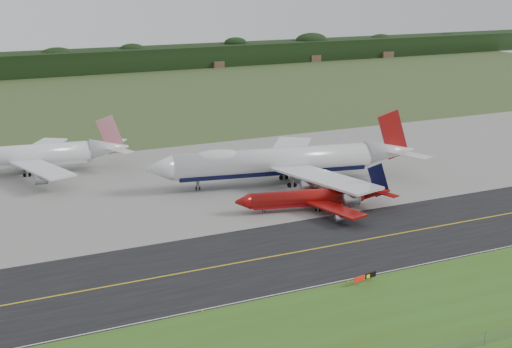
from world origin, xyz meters
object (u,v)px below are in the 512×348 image
object	(u,v)px
jet_red_737	(315,197)
taxiway_sign	(365,277)
jet_ba_747	(282,161)
jet_star_tail	(25,156)

from	to	relation	value
jet_red_737	taxiway_sign	xyz separation A→B (m)	(-12.41, -39.84, -1.61)
jet_ba_747	taxiway_sign	bearing A→B (deg)	-103.49
jet_star_tail	taxiway_sign	xyz separation A→B (m)	(44.66, -99.57, -3.80)
jet_star_tail	taxiway_sign	distance (m)	109.20
jet_ba_747	taxiway_sign	world-z (taller)	jet_ba_747
jet_red_737	jet_star_tail	xyz separation A→B (m)	(-57.07, 59.73, 2.19)
jet_ba_747	jet_red_737	size ratio (longest dim) A/B	1.93
jet_ba_747	jet_star_tail	world-z (taller)	jet_ba_747
jet_red_737	taxiway_sign	size ratio (longest dim) A/B	7.38
jet_ba_747	jet_red_737	bearing A→B (deg)	-96.12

